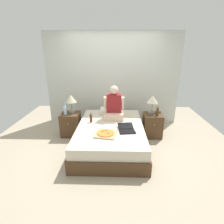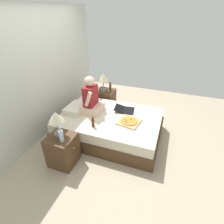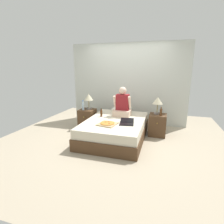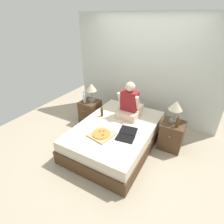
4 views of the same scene
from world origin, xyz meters
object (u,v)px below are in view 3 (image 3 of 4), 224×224
person_seated (122,105)px  beer_bottle (161,112)px  lamp_on_left_nightstand (89,98)px  nightstand_right (157,125)px  lamp_on_right_nightstand (158,102)px  laptop (127,123)px  pizza_box (107,124)px  water_bottle (83,106)px  nightstand_left (87,119)px  beer_bottle_on_bed (101,113)px  bed (116,129)px

person_seated → beer_bottle: bearing=-2.3°
lamp_on_left_nightstand → nightstand_right: lamp_on_left_nightstand is taller
nightstand_right → beer_bottle: 0.40m
lamp_on_right_nightstand → lamp_on_left_nightstand: bearing=180.0°
person_seated → laptop: bearing=-68.3°
nightstand_right → beer_bottle: bearing=-55.0°
lamp_on_right_nightstand → pizza_box: (-1.06, -0.98, -0.39)m
person_seated → pizza_box: bearing=-99.4°
water_bottle → beer_bottle: 2.17m
lamp_on_left_nightstand → lamp_on_right_nightstand: bearing=0.0°
nightstand_left → water_bottle: bearing=-131.7°
water_bottle → nightstand_right: (2.10, 0.09, -0.40)m
nightstand_left → beer_bottle_on_bed: 0.72m
person_seated → pizza_box: size_ratio=1.68×
nightstand_left → beer_bottle: beer_bottle is taller
water_bottle → pizza_box: bearing=-39.5°
person_seated → beer_bottle_on_bed: size_ratio=3.55×
lamp_on_left_nightstand → person_seated: (1.04, -0.11, -0.13)m
pizza_box → beer_bottle_on_bed: 0.71m
nightstand_right → nightstand_left: bearing=180.0°
nightstand_right → lamp_on_left_nightstand: bearing=178.6°
beer_bottle_on_bed → nightstand_left: bearing=149.8°
lamp_on_left_nightstand → beer_bottle_on_bed: 0.72m
water_bottle → person_seated: bearing=1.5°
bed → nightstand_left: bearing=154.0°
nightstand_left → lamp_on_right_nightstand: lamp_on_right_nightstand is taller
laptop → beer_bottle_on_bed: 0.88m
nightstand_left → lamp_on_left_nightstand: lamp_on_left_nightstand is taller
nightstand_left → beer_bottle_on_bed: (0.56, -0.33, 0.29)m
water_bottle → beer_bottle_on_bed: 0.70m
bed → nightstand_right: bearing=26.0°
nightstand_left → laptop: (1.35, -0.74, 0.22)m
pizza_box → laptop: bearing=24.9°
beer_bottle → beer_bottle_on_bed: 1.54m
nightstand_left → person_seated: size_ratio=0.73×
nightstand_left → beer_bottle_on_bed: beer_bottle_on_bed is taller
lamp_on_left_nightstand → pizza_box: lamp_on_left_nightstand is taller
water_bottle → beer_bottle: water_bottle is taller
person_seated → nightstand_right: bearing=3.6°
nightstand_left → water_bottle: 0.41m
nightstand_left → pizza_box: 1.33m
bed → nightstand_right: nightstand_right is taller
beer_bottle → lamp_on_right_nightstand: bearing=123.7°
beer_bottle → pizza_box: beer_bottle is taller
lamp_on_left_nightstand → bed: bearing=-29.3°
bed → pizza_box: size_ratio=4.53×
water_bottle → pizza_box: water_bottle is taller
pizza_box → nightstand_right: bearing=40.5°
lamp_on_left_nightstand → beer_bottle: 2.07m
beer_bottle → person_seated: bearing=177.7°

